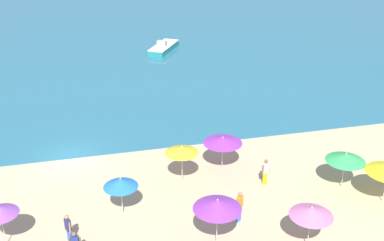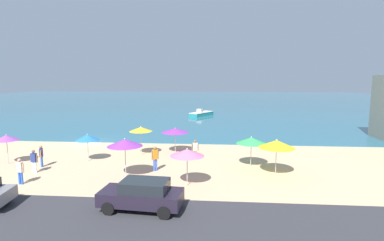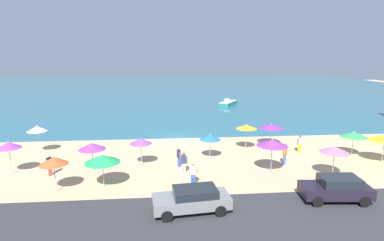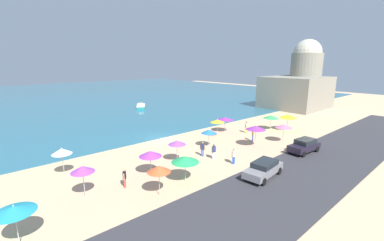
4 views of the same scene
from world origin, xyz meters
The scene contains 24 objects.
ground_plane centered at (0.00, 0.00, 0.00)m, with size 160.00×160.00×0.00m, color #D4AD84.
sea centered at (0.00, 55.00, 0.03)m, with size 150.00×110.00×0.05m, color #2A667D.
coastal_road centered at (0.00, -18.00, 0.03)m, with size 80.00×8.00×0.06m, color #333237.
beach_umbrella_1 centered at (-12.86, -3.89, 2.30)m, with size 1.72×1.72×2.63m.
beach_umbrella_2 centered at (-12.81, -9.05, 2.28)m, with size 1.72×1.72×2.60m.
beach_umbrella_3 centered at (6.47, -4.56, 2.25)m, with size 1.96×1.96×2.52m.
beach_umbrella_4 centered at (11.13, -11.66, 2.10)m, with size 2.09×2.09×2.39m.
beach_umbrella_5 centered at (-5.40, -11.99, 2.02)m, with size 2.37×2.37×2.35m.
beach_umbrella_6 centered at (6.89, -10.43, 2.37)m, with size 2.34×2.34×2.68m.
beach_umbrella_8 centered at (-8.38, -12.47, 2.15)m, with size 1.79×1.79×2.47m.
beach_umbrella_9 centered at (-6.82, -8.82, 1.97)m, with size 2.05×2.05×2.30m.
beach_umbrella_10 centered at (15.52, -7.15, 1.98)m, with size 2.28×2.28×2.28m.
beach_umbrella_11 centered at (-3.16, -8.01, 2.06)m, with size 1.79×1.79×2.35m.
beach_umbrella_12 centered at (9.28, -3.48, 1.99)m, with size 2.42×2.42×2.24m.
beach_umbrella_13 centered at (2.69, -6.72, 1.91)m, with size 1.85×1.85×2.21m.
bather_0 centered at (11.21, -5.84, 0.94)m, with size 0.54×0.32×1.67m.
bather_1 centered at (-0.11, -8.57, 0.91)m, with size 0.34×0.53×1.64m.
bather_2 centered at (0.71, -12.23, 0.93)m, with size 0.57×0.27×1.66m.
bather_3 centered at (-9.80, -9.59, 0.91)m, with size 0.39×0.48×1.63m.
bather_4 centered at (0.20, -9.97, 0.92)m, with size 0.57×0.26×1.65m.
bather_5 centered at (8.57, -8.88, 1.02)m, with size 0.44×0.41×1.80m.
parked_car_0 centered at (9.23, -15.35, 0.86)m, with size 4.21×2.11×1.54m.
parked_car_1 centered at (0.33, -15.93, 0.81)m, with size 4.53×2.24×1.41m.
skiff_nearshore centered at (10.40, 22.43, 0.41)m, with size 4.22×5.45×1.24m.
Camera 3 is at (-1.03, -31.54, 8.71)m, focal length 28.00 mm.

